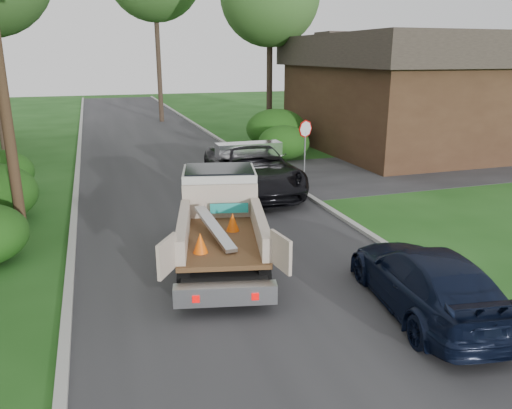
{
  "coord_description": "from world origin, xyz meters",
  "views": [
    {
      "loc": [
        -3.27,
        -10.23,
        5.06
      ],
      "look_at": [
        0.73,
        1.99,
        1.2
      ],
      "focal_mm": 35.0,
      "sensor_mm": 36.0,
      "label": 1
    }
  ],
  "objects": [
    {
      "name": "curb_left",
      "position": [
        -4.1,
        10.0,
        0.06
      ],
      "size": [
        0.2,
        90.0,
        0.12
      ],
      "primitive_type": "cube",
      "color": "#9E9E99",
      "rests_on": "ground"
    },
    {
      "name": "navy_suv",
      "position": [
        2.91,
        -2.5,
        0.67
      ],
      "size": [
        2.55,
        4.86,
        1.34
      ],
      "primitive_type": "imported",
      "rotation": [
        0.0,
        0.0,
        2.99
      ],
      "color": "black",
      "rests_on": "ground"
    },
    {
      "name": "house_right",
      "position": [
        13.0,
        14.0,
        3.16
      ],
      "size": [
        9.72,
        12.96,
        6.2
      ],
      "rotation": [
        0.0,
        0.0,
        1.57
      ],
      "color": "#3B2518",
      "rests_on": "ground"
    },
    {
      "name": "curb_right",
      "position": [
        4.1,
        10.0,
        0.06
      ],
      "size": [
        0.2,
        90.0,
        0.12
      ],
      "primitive_type": "cube",
      "color": "#9E9E99",
      "rests_on": "ground"
    },
    {
      "name": "side_street",
      "position": [
        12.0,
        9.0,
        0.01
      ],
      "size": [
        16.0,
        7.0,
        0.02
      ],
      "primitive_type": "cube",
      "color": "#28282B",
      "rests_on": "ground"
    },
    {
      "name": "black_pickup",
      "position": [
        2.4,
        7.58,
        0.89
      ],
      "size": [
        3.44,
        6.62,
        1.78
      ],
      "primitive_type": "imported",
      "rotation": [
        0.0,
        0.0,
        -0.08
      ],
      "color": "black",
      "rests_on": "ground"
    },
    {
      "name": "stop_sign",
      "position": [
        5.2,
        9.0,
        1.78
      ],
      "size": [
        0.71,
        0.32,
        2.48
      ],
      "color": "slate",
      "rests_on": "ground"
    },
    {
      "name": "hedge_right_b",
      "position": [
        6.5,
        16.0,
        1.1
      ],
      "size": [
        3.38,
        3.38,
        2.21
      ],
      "primitive_type": "ellipsoid",
      "color": "#1A4510",
      "rests_on": "ground"
    },
    {
      "name": "hedge_right_a",
      "position": [
        5.8,
        13.0,
        0.85
      ],
      "size": [
        2.6,
        2.6,
        1.7
      ],
      "primitive_type": "ellipsoid",
      "color": "#1A4510",
      "rests_on": "ground"
    },
    {
      "name": "ground",
      "position": [
        0.0,
        0.0,
        0.0
      ],
      "size": [
        120.0,
        120.0,
        0.0
      ],
      "primitive_type": "plane",
      "color": "#1A4513",
      "rests_on": "ground"
    },
    {
      "name": "flatbed_truck",
      "position": [
        -0.3,
        1.84,
        1.13
      ],
      "size": [
        3.43,
        5.85,
        2.08
      ],
      "rotation": [
        0.0,
        0.0,
        -0.22
      ],
      "color": "black",
      "rests_on": "ground"
    },
    {
      "name": "road",
      "position": [
        0.0,
        10.0,
        0.0
      ],
      "size": [
        8.0,
        90.0,
        0.02
      ],
      "primitive_type": "cube",
      "color": "#28282B",
      "rests_on": "ground"
    }
  ]
}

